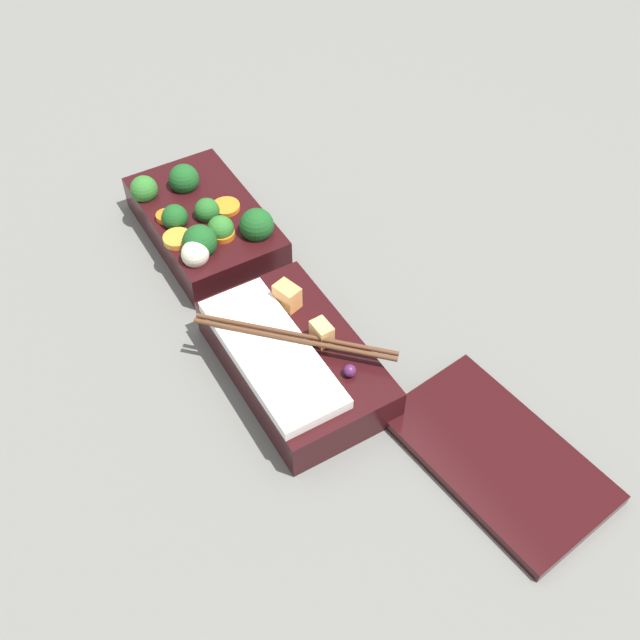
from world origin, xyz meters
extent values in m
plane|color=slate|center=(0.00, 0.00, 0.00)|extent=(3.00, 3.00, 0.00)
cube|color=black|center=(-0.13, 0.00, 0.02)|extent=(0.22, 0.13, 0.04)
sphere|color=#19511E|center=(-0.07, -0.03, 0.06)|extent=(0.04, 0.04, 0.04)
sphere|color=#2D7028|center=(-0.19, -0.05, 0.05)|extent=(0.03, 0.03, 0.03)
sphere|color=#19511E|center=(-0.13, -0.04, 0.05)|extent=(0.03, 0.03, 0.03)
sphere|color=#2D7028|center=(-0.08, 0.00, 0.05)|extent=(0.03, 0.03, 0.03)
sphere|color=#236023|center=(-0.12, 0.00, 0.05)|extent=(0.03, 0.03, 0.03)
sphere|color=#19511E|center=(-0.06, 0.04, 0.06)|extent=(0.04, 0.04, 0.04)
sphere|color=#19511E|center=(-0.19, 0.00, 0.05)|extent=(0.04, 0.04, 0.04)
cylinder|color=orange|center=(-0.10, -0.05, 0.05)|extent=(0.04, 0.04, 0.01)
cylinder|color=orange|center=(-0.14, -0.04, 0.05)|extent=(0.03, 0.03, 0.01)
cylinder|color=orange|center=(-0.12, 0.02, 0.05)|extent=(0.05, 0.05, 0.01)
cylinder|color=orange|center=(-0.08, 0.00, 0.05)|extent=(0.04, 0.04, 0.01)
sphere|color=beige|center=(-0.06, -0.04, 0.05)|extent=(0.03, 0.03, 0.03)
cube|color=black|center=(0.11, -0.01, 0.02)|extent=(0.22, 0.13, 0.04)
cube|color=white|center=(0.11, -0.04, 0.05)|extent=(0.19, 0.07, 0.01)
cube|color=#F4A356|center=(0.06, 0.01, 0.06)|extent=(0.03, 0.03, 0.03)
cube|color=#EAB266|center=(0.12, 0.02, 0.06)|extent=(0.02, 0.02, 0.02)
sphere|color=#4C1E4C|center=(0.17, 0.02, 0.05)|extent=(0.01, 0.01, 0.01)
cylinder|color=#56331E|center=(0.11, -0.01, 0.06)|extent=(0.15, 0.15, 0.01)
cylinder|color=#56331E|center=(0.11, -0.01, 0.06)|extent=(0.15, 0.15, 0.01)
cube|color=black|center=(0.30, 0.11, 0.01)|extent=(0.22, 0.15, 0.01)
camera|label=1|loc=(0.54, -0.23, 0.63)|focal=42.00mm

